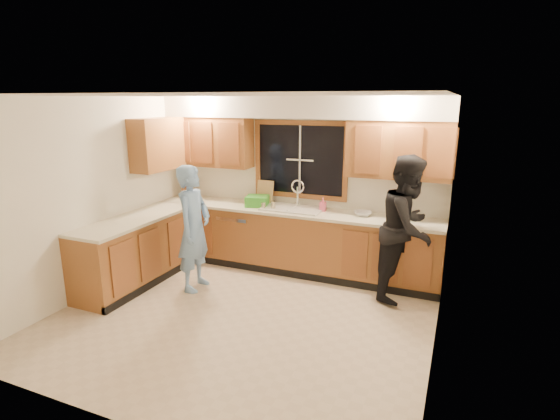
{
  "coord_description": "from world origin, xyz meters",
  "views": [
    {
      "loc": [
        2.2,
        -4.09,
        2.46
      ],
      "look_at": [
        0.2,
        0.65,
        1.15
      ],
      "focal_mm": 28.0,
      "sensor_mm": 36.0,
      "label": 1
    }
  ],
  "objects_px": {
    "stove": "(106,265)",
    "woman": "(408,228)",
    "dishwasher": "(241,236)",
    "sink": "(293,213)",
    "man": "(194,228)",
    "bowl": "(363,214)",
    "dish_crate": "(257,201)",
    "knife_block": "(187,190)",
    "soap_bottle": "(323,204)"
  },
  "relations": [
    {
      "from": "dishwasher",
      "to": "bowl",
      "type": "relative_size",
      "value": 3.46
    },
    {
      "from": "dishwasher",
      "to": "stove",
      "type": "height_order",
      "value": "stove"
    },
    {
      "from": "dishwasher",
      "to": "woman",
      "type": "bearing_deg",
      "value": -6.77
    },
    {
      "from": "woman",
      "to": "stove",
      "type": "bearing_deg",
      "value": 127.86
    },
    {
      "from": "sink",
      "to": "bowl",
      "type": "bearing_deg",
      "value": 2.21
    },
    {
      "from": "woman",
      "to": "bowl",
      "type": "xyz_separation_m",
      "value": [
        -0.64,
        0.35,
        0.04
      ]
    },
    {
      "from": "knife_block",
      "to": "dish_crate",
      "type": "xyz_separation_m",
      "value": [
        1.28,
        -0.05,
        -0.05
      ]
    },
    {
      "from": "woman",
      "to": "soap_bottle",
      "type": "xyz_separation_m",
      "value": [
        -1.22,
        0.38,
        0.11
      ]
    },
    {
      "from": "stove",
      "to": "man",
      "type": "bearing_deg",
      "value": 40.15
    },
    {
      "from": "dish_crate",
      "to": "bowl",
      "type": "xyz_separation_m",
      "value": [
        1.57,
        0.04,
        -0.05
      ]
    },
    {
      "from": "knife_block",
      "to": "man",
      "type": "bearing_deg",
      "value": -56.07
    },
    {
      "from": "dishwasher",
      "to": "dish_crate",
      "type": "relative_size",
      "value": 2.55
    },
    {
      "from": "sink",
      "to": "man",
      "type": "height_order",
      "value": "man"
    },
    {
      "from": "stove",
      "to": "woman",
      "type": "bearing_deg",
      "value": 23.72
    },
    {
      "from": "bowl",
      "to": "sink",
      "type": "bearing_deg",
      "value": -177.79
    },
    {
      "from": "soap_bottle",
      "to": "knife_block",
      "type": "bearing_deg",
      "value": -179.36
    },
    {
      "from": "woman",
      "to": "bowl",
      "type": "height_order",
      "value": "woman"
    },
    {
      "from": "stove",
      "to": "man",
      "type": "xyz_separation_m",
      "value": [
        0.85,
        0.72,
        0.38
      ]
    },
    {
      "from": "man",
      "to": "dish_crate",
      "type": "height_order",
      "value": "man"
    },
    {
      "from": "dishwasher",
      "to": "knife_block",
      "type": "bearing_deg",
      "value": 176.39
    },
    {
      "from": "sink",
      "to": "soap_bottle",
      "type": "relative_size",
      "value": 4.43
    },
    {
      "from": "stove",
      "to": "dish_crate",
      "type": "height_order",
      "value": "dish_crate"
    },
    {
      "from": "stove",
      "to": "dish_crate",
      "type": "relative_size",
      "value": 2.8
    },
    {
      "from": "bowl",
      "to": "soap_bottle",
      "type": "bearing_deg",
      "value": 176.63
    },
    {
      "from": "sink",
      "to": "man",
      "type": "bearing_deg",
      "value": -130.63
    },
    {
      "from": "dishwasher",
      "to": "soap_bottle",
      "type": "bearing_deg",
      "value": 3.92
    },
    {
      "from": "man",
      "to": "woman",
      "type": "bearing_deg",
      "value": -77.33
    },
    {
      "from": "dishwasher",
      "to": "stove",
      "type": "distance_m",
      "value": 2.04
    },
    {
      "from": "stove",
      "to": "woman",
      "type": "height_order",
      "value": "woman"
    },
    {
      "from": "sink",
      "to": "soap_bottle",
      "type": "xyz_separation_m",
      "value": [
        0.43,
        0.07,
        0.15
      ]
    },
    {
      "from": "knife_block",
      "to": "dish_crate",
      "type": "bearing_deg",
      "value": -6.0
    },
    {
      "from": "stove",
      "to": "man",
      "type": "height_order",
      "value": "man"
    },
    {
      "from": "stove",
      "to": "bowl",
      "type": "distance_m",
      "value": 3.41
    },
    {
      "from": "stove",
      "to": "knife_block",
      "type": "bearing_deg",
      "value": 91.21
    },
    {
      "from": "stove",
      "to": "knife_block",
      "type": "relative_size",
      "value": 3.73
    },
    {
      "from": "man",
      "to": "soap_bottle",
      "type": "bearing_deg",
      "value": -53.84
    },
    {
      "from": "bowl",
      "to": "woman",
      "type": "bearing_deg",
      "value": -28.8
    },
    {
      "from": "stove",
      "to": "soap_bottle",
      "type": "distance_m",
      "value": 2.98
    },
    {
      "from": "dishwasher",
      "to": "dish_crate",
      "type": "distance_m",
      "value": 0.65
    },
    {
      "from": "woman",
      "to": "soap_bottle",
      "type": "bearing_deg",
      "value": 86.63
    },
    {
      "from": "dishwasher",
      "to": "stove",
      "type": "relative_size",
      "value": 0.91
    },
    {
      "from": "knife_block",
      "to": "dish_crate",
      "type": "height_order",
      "value": "knife_block"
    },
    {
      "from": "soap_bottle",
      "to": "bowl",
      "type": "bearing_deg",
      "value": -3.37
    },
    {
      "from": "dish_crate",
      "to": "bowl",
      "type": "distance_m",
      "value": 1.58
    },
    {
      "from": "man",
      "to": "dish_crate",
      "type": "distance_m",
      "value": 1.18
    },
    {
      "from": "woman",
      "to": "dish_crate",
      "type": "bearing_deg",
      "value": 96.29
    },
    {
      "from": "dishwasher",
      "to": "soap_bottle",
      "type": "height_order",
      "value": "soap_bottle"
    },
    {
      "from": "man",
      "to": "woman",
      "type": "distance_m",
      "value": 2.72
    },
    {
      "from": "dish_crate",
      "to": "soap_bottle",
      "type": "height_order",
      "value": "soap_bottle"
    },
    {
      "from": "knife_block",
      "to": "bowl",
      "type": "height_order",
      "value": "knife_block"
    }
  ]
}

